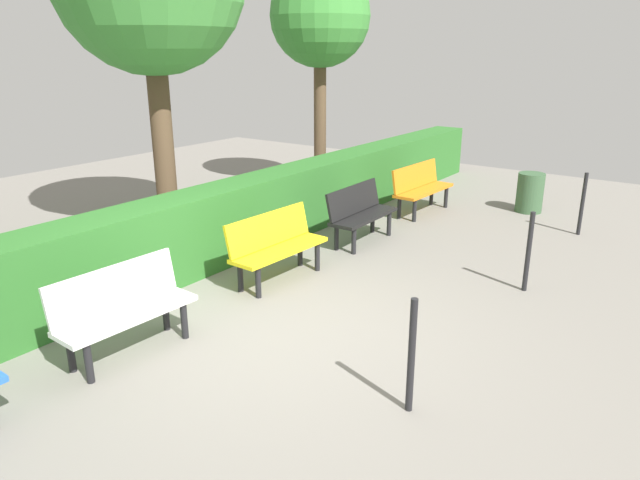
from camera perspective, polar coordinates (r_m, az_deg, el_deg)
The scene contains 11 objects.
ground_plane at distance 6.26m, azimuth -4.63°, elevation -8.67°, with size 19.71×19.71×0.00m, color gray.
bench_orange at distance 10.55m, azimuth 9.85°, elevation 5.23°, with size 1.49×0.52×0.86m.
bench_black at distance 8.80m, azimuth 3.95°, elevation 2.80°, with size 1.36×0.48×0.86m.
bench_yellow at distance 7.35m, azimuth -4.38°, elevation -0.37°, with size 1.45×0.53×0.86m.
bench_white at distance 5.91m, azimuth -18.80°, elevation -6.24°, with size 1.38×0.52×0.86m.
hedge_row at distance 7.96m, azimuth -11.05°, elevation 1.13°, with size 15.71×0.64×1.04m, color #2D6B28.
tree_near at distance 11.86m, azimuth -0.00°, elevation 20.94°, with size 1.93×1.93×4.37m.
railing_post_near at distance 10.00m, azimuth 24.37°, elevation 3.23°, with size 0.06×0.06×1.00m, color black.
railing_post_mid at distance 7.42m, azimuth 19.80°, elevation -1.11°, with size 0.06×0.06×1.00m, color black.
railing_post_far at distance 4.78m, azimuth 8.97°, elevation -11.19°, with size 0.06×0.06×1.00m, color black.
trash_bin at distance 11.13m, azimuth 19.92°, elevation 4.40°, with size 0.47×0.47×0.71m, color #385938.
Camera 1 is at (4.21, 3.65, 2.85)m, focal length 32.58 mm.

